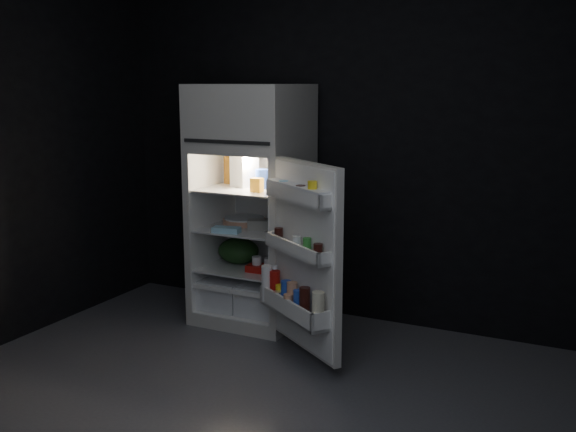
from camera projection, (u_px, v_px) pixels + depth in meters
The scene contains 17 objects.
floor at pixel (249, 409), 3.76m from camera, with size 4.00×3.40×0.00m, color #505055.
wall_back at pixel (360, 143), 4.99m from camera, with size 4.00×0.00×2.70m, color black.
refrigerator at pixel (253, 196), 5.04m from camera, with size 0.76×0.71×1.78m.
fridge_door at pixel (302, 260), 4.28m from camera, with size 0.70×0.57×1.22m.
milk_jug at pixel (244, 171), 5.01m from camera, with size 0.16×0.16×0.24m, color white.
mayo_jar at pixel (262, 179), 4.94m from camera, with size 0.10×0.10×0.14m, color #2144B5.
jam_jar at pixel (281, 180), 4.89m from camera, with size 0.10×0.10×0.13m, color black.
amber_bottle at pixel (229, 169), 5.18m from camera, with size 0.08×0.08×0.22m, color #BD731E.
small_carton at pixel (257, 185), 4.78m from camera, with size 0.08×0.06×0.10m, color orange.
egg_carton at pixel (268, 225), 4.97m from camera, with size 0.29×0.11×0.07m, color gray.
pie at pixel (244, 221), 5.16m from camera, with size 0.33×0.33×0.04m, color tan.
flat_package at pixel (226, 230), 4.86m from camera, with size 0.20×0.10×0.04m, color #96D1E8.
wrapped_pkg at pixel (284, 221), 5.13m from camera, with size 0.11×0.09×0.05m, color beige.
produce_bag at pixel (239, 251), 5.16m from camera, with size 0.32×0.27×0.20m, color #193815.
yogurt_tray at pixel (264, 269), 4.93m from camera, with size 0.25×0.13×0.05m, color #A5130E.
small_can_red at pixel (274, 259), 5.13m from camera, with size 0.07×0.07×0.09m, color #A5130E.
small_can_silver at pixel (292, 260), 5.10m from camera, with size 0.07×0.07×0.09m, color silver.
Camera 1 is at (1.73, -3.02, 1.80)m, focal length 42.00 mm.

